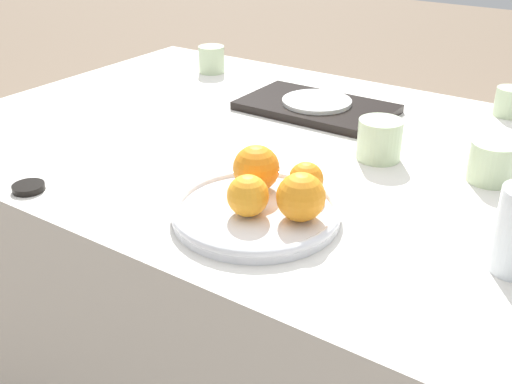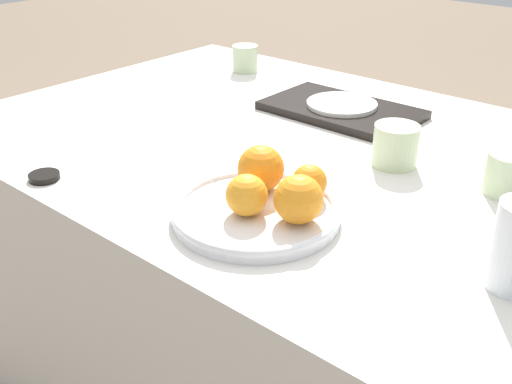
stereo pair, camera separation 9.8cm
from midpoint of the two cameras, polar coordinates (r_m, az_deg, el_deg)
name	(u,v)px [view 1 (the left image)]	position (r m, az deg, el deg)	size (l,w,h in m)	color
ground_plane	(273,381)	(1.72, -0.07, -17.63)	(12.00, 12.00, 0.00)	#7A6651
table	(275,274)	(1.49, -0.08, -7.87)	(1.51, 1.03, 0.72)	silver
fruit_platter	(256,211)	(1.00, -2.81, -1.93)	(0.29, 0.29, 0.03)	silver
orange_0	(301,197)	(0.95, 1.35, -0.56)	(0.08, 0.08, 0.08)	orange
orange_1	(256,168)	(1.04, -2.68, 2.21)	(0.08, 0.08, 0.08)	orange
orange_2	(248,196)	(0.97, -3.70, -0.42)	(0.07, 0.07, 0.07)	orange
orange_3	(306,179)	(1.03, 2.06, 1.15)	(0.06, 0.06, 0.06)	orange
serving_tray	(317,107)	(1.49, 3.90, 8.02)	(0.37, 0.22, 0.02)	black
side_plate	(317,101)	(1.49, 3.92, 8.57)	(0.17, 0.17, 0.01)	silver
cup_0	(510,102)	(1.56, 21.40, 7.96)	(0.07, 0.07, 0.07)	#B7CC9E
cup_1	(492,162)	(1.18, 19.36, 2.64)	(0.08, 0.08, 0.08)	#B7CC9E
cup_2	(212,59)	(1.82, -5.84, 12.44)	(0.08, 0.08, 0.08)	#B7CC9E
cup_3	(380,140)	(1.23, 9.45, 4.90)	(0.09, 0.09, 0.08)	#B7CC9E
soy_dish	(29,187)	(1.19, -23.10, 0.34)	(0.06, 0.06, 0.01)	black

